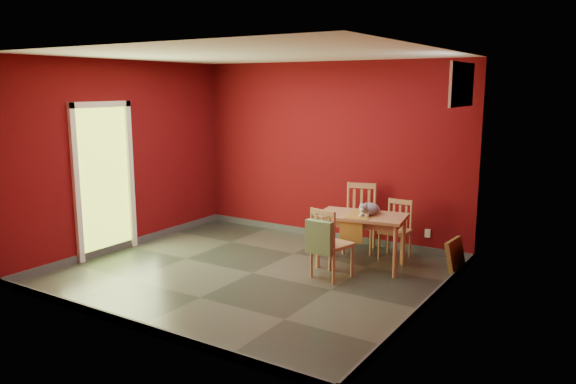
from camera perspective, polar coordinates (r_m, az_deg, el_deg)
The scene contains 13 objects.
ground at distance 7.20m, azimuth -3.63°, elevation -8.21°, with size 4.50×4.50×0.00m, color #2D342D.
room_shell at distance 7.19m, azimuth -3.64°, elevation -7.83°, with size 4.50×4.50×4.50m.
doorway at distance 8.16m, azimuth -18.22°, elevation 1.65°, with size 0.06×1.01×2.13m.
window at distance 6.75m, azimuth 17.20°, elevation 10.39°, with size 0.05×0.90×0.50m.
outlet_plate at distance 8.13m, azimuth 14.00°, elevation -4.09°, with size 0.08×0.01×0.12m, color silver.
dining_table at distance 7.34m, azimuth 7.49°, elevation -2.94°, with size 1.21×0.83×0.70m.
table_runner at distance 7.24m, azimuth 7.15°, elevation -2.81°, with size 0.40×0.67×0.32m.
chair_far_left at distance 8.10m, azimuth 7.30°, elevation -2.52°, with size 0.56×0.56×0.96m.
chair_far_right at distance 7.84m, azimuth 10.94°, elevation -3.69°, with size 0.38×0.38×0.80m.
chair_near at distance 6.89m, azimuth 4.27°, elevation -5.15°, with size 0.49×0.49×0.89m.
tote_bag at distance 6.69m, azimuth 3.21°, elevation -4.61°, with size 0.34×0.20×0.47m.
cat at distance 7.29m, azimuth 8.28°, elevation -1.49°, with size 0.22×0.43×0.21m, color slate, non-canonical shape.
picture_frame at distance 7.36m, azimuth 16.65°, elevation -6.37°, with size 0.18×0.46×0.46m.
Camera 1 is at (4.02, -5.51, 2.33)m, focal length 35.00 mm.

